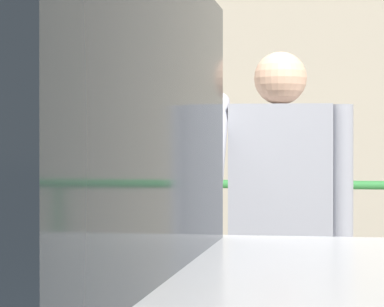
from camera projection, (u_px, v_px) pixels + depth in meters
name	position (u px, v px, depth m)	size (l,w,h in m)	color
parking_meter	(123.00, 186.00, 3.90)	(0.17, 0.18, 1.52)	slate
pedestrian_at_meter	(280.00, 221.00, 3.79)	(0.61, 0.63, 1.68)	brown
background_railing	(192.00, 220.00, 6.41)	(24.06, 0.06, 1.04)	#2D7A38
backdrop_wall	(250.00, 107.00, 9.64)	(32.00, 0.50, 3.69)	#ADA38E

